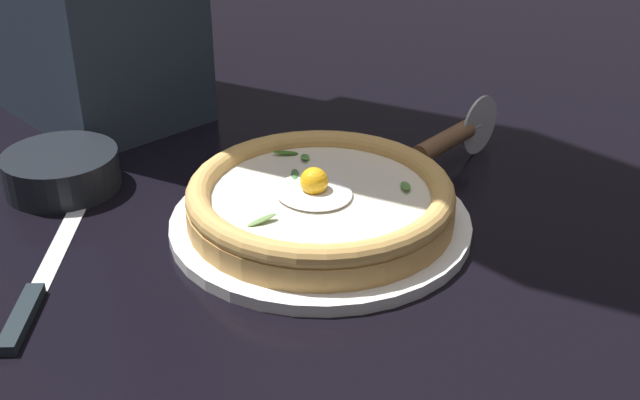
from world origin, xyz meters
TOP-DOWN VIEW (x-y plane):
  - ground_plane at (0.00, 0.00)m, footprint 2.40×2.40m
  - pizza_plate at (-0.03, 0.00)m, footprint 0.30×0.30m
  - pizza at (-0.03, 0.00)m, footprint 0.27×0.27m
  - side_bowl at (0.20, 0.18)m, footprint 0.12×0.12m
  - pizza_cutter at (-0.01, -0.21)m, footprint 0.04×0.15m
  - table_knife at (0.02, 0.27)m, footprint 0.21×0.15m

SIDE VIEW (x-z plane):
  - ground_plane at x=0.00m, z-range -0.03..0.00m
  - table_knife at x=0.02m, z-range 0.00..0.01m
  - pizza_plate at x=-0.03m, z-range 0.00..0.01m
  - side_bowl at x=0.20m, z-range 0.00..0.04m
  - pizza at x=-0.03m, z-range 0.01..0.06m
  - pizza_cutter at x=-0.01m, z-range 0.00..0.07m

